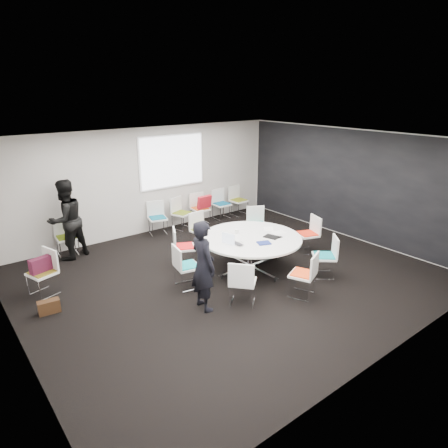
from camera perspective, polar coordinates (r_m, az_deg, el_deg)
room_shell at (r=8.01m, az=1.16°, el=1.83°), size 8.08×7.08×2.88m
conference_table at (r=8.60m, az=3.83°, el=-3.10°), size 2.17×2.17×0.73m
projection_screen at (r=11.07m, az=-7.39°, el=8.86°), size 1.90×0.03×1.35m
chair_ring_a at (r=9.76m, az=11.82°, el=-2.39°), size 0.57×0.58×0.88m
chair_ring_b at (r=10.26m, az=4.69°, el=-0.97°), size 0.62×0.62×0.88m
chair_ring_c at (r=9.81m, az=-3.21°, el=-1.87°), size 0.50×0.49×0.88m
chair_ring_d at (r=8.84m, az=-5.74°, el=-4.35°), size 0.61×0.61×0.88m
chair_ring_e at (r=7.94m, az=-5.33°, el=-7.15°), size 0.52×0.53×0.88m
chair_ring_f at (r=7.33m, az=2.64°, el=-9.44°), size 0.64×0.64×0.88m
chair_ring_g at (r=7.72m, az=11.19°, el=-8.23°), size 0.60×0.60×0.88m
chair_ring_h at (r=8.60m, az=14.12°, el=-5.55°), size 0.64×0.64×0.88m
chair_back_a at (r=10.86m, az=-9.43°, el=-0.03°), size 0.56×0.55×0.88m
chair_back_b at (r=11.18m, az=-6.05°, el=0.68°), size 0.58×0.57×0.88m
chair_back_c at (r=11.56m, az=-3.42°, el=1.37°), size 0.50×0.49×0.88m
chair_back_d at (r=12.00m, az=-0.36°, el=2.06°), size 0.47×0.46×0.88m
chair_back_e at (r=12.39m, az=2.05°, el=2.60°), size 0.50×0.49×0.88m
chair_spare_left at (r=8.37m, az=-24.32°, el=-7.43°), size 0.56×0.57×0.88m
chair_person_back at (r=10.04m, az=-21.46°, el=-2.72°), size 0.50×0.49×0.88m
person_main at (r=6.97m, az=-2.99°, el=-5.96°), size 0.44×0.63×1.65m
person_back at (r=9.69m, az=-21.63°, el=0.55°), size 1.08×0.96×1.85m
laptop at (r=8.16m, az=2.09°, el=-2.76°), size 0.20×0.31×0.02m
laptop_lid at (r=8.07m, az=0.60°, el=-2.09°), size 0.11×0.29×0.22m
notebook_black at (r=8.56m, az=6.80°, el=-1.82°), size 0.30×0.35×0.02m
tablet_folio at (r=8.20m, az=5.72°, el=-2.71°), size 0.32×0.28×0.03m
papers_right at (r=9.05m, az=6.39°, el=-0.70°), size 0.35×0.37×0.00m
papers_front at (r=8.87m, az=7.80°, el=-1.19°), size 0.34×0.27×0.00m
cup at (r=8.73m, az=1.83°, el=-1.05°), size 0.08×0.08×0.09m
phone at (r=8.57m, az=7.92°, el=-1.90°), size 0.14×0.07×0.01m
maroon_bag at (r=8.23m, az=-24.73°, el=-5.31°), size 0.42×0.25×0.28m
brown_bag at (r=7.76m, az=-23.72°, el=-10.77°), size 0.37×0.20×0.24m
red_jacket at (r=11.26m, az=-2.82°, el=3.16°), size 0.45×0.19×0.36m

